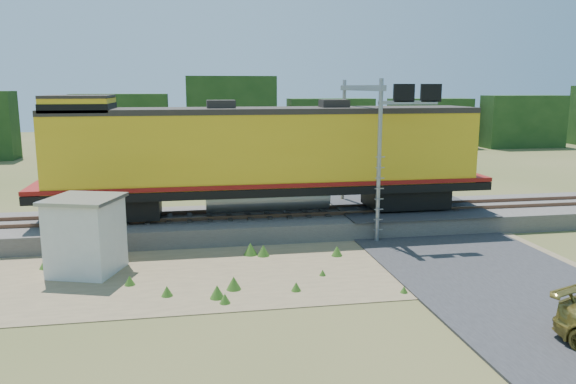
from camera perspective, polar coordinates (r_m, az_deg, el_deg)
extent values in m
plane|color=#475123|center=(20.85, 0.21, -8.05)|extent=(140.00, 140.00, 0.00)
cube|color=slate|center=(26.43, -2.11, -3.11)|extent=(70.00, 5.00, 0.80)
cube|color=brown|center=(25.63, -1.90, -2.45)|extent=(70.00, 0.10, 0.16)
cube|color=brown|center=(27.02, -2.33, -1.76)|extent=(70.00, 0.10, 0.16)
cube|color=#8C7754|center=(21.07, -5.44, -7.85)|extent=(26.00, 8.00, 0.03)
cube|color=#38383A|center=(28.14, 12.15, -1.60)|extent=(7.00, 5.20, 0.06)
cube|color=#38383A|center=(43.26, 4.14, 1.79)|extent=(7.00, 24.00, 0.08)
cube|color=#173513|center=(57.64, -6.60, 7.17)|extent=(36.00, 3.00, 6.50)
cube|color=#173513|center=(72.16, 27.24, 6.56)|extent=(50.00, 3.00, 6.00)
cube|color=black|center=(26.16, -16.91, -1.40)|extent=(3.75, 2.39, 0.94)
cube|color=black|center=(27.94, 11.80, -0.42)|extent=(3.75, 2.39, 0.94)
cube|color=black|center=(26.08, -2.08, 0.49)|extent=(20.82, 3.12, 0.37)
cylinder|color=gray|center=(26.18, -2.07, -0.59)|extent=(5.73, 1.25, 1.25)
cube|color=gold|center=(25.83, -2.11, 4.42)|extent=(19.26, 3.02, 3.23)
cube|color=maroon|center=(26.03, -2.09, 1.16)|extent=(20.82, 3.18, 0.19)
cube|color=#28231E|center=(25.70, -2.13, 8.28)|extent=(19.26, 3.07, 0.25)
cube|color=gold|center=(25.85, -20.46, 8.17)|extent=(2.71, 3.02, 0.73)
cube|color=#28231E|center=(25.84, -20.51, 9.07)|extent=(2.71, 3.07, 0.12)
cube|color=black|center=(25.85, -20.45, 8.05)|extent=(2.76, 3.07, 0.36)
cube|color=maroon|center=(26.35, -23.47, 2.87)|extent=(0.10, 2.08, 1.25)
cube|color=#28231E|center=(25.48, -6.83, 8.73)|extent=(1.25, 1.04, 0.47)
cube|color=#28231E|center=(26.30, 4.70, 8.83)|extent=(1.25, 1.04, 0.47)
cube|color=silver|center=(21.57, -19.85, -4.33)|extent=(2.73, 2.73, 2.69)
cube|color=gray|center=(21.27, -20.09, -0.68)|extent=(3.00, 3.00, 0.13)
cylinder|color=gray|center=(24.19, 9.22, 2.99)|extent=(0.18, 0.18, 7.03)
cylinder|color=gray|center=(29.50, 5.64, 4.43)|extent=(0.18, 0.18, 7.03)
cube|color=gray|center=(26.64, 7.42, 10.44)|extent=(0.25, 6.20, 0.25)
cube|color=gray|center=(24.42, 12.10, 8.87)|extent=(2.61, 0.15, 0.15)
cube|color=black|center=(24.34, 11.70, 9.83)|extent=(0.90, 0.15, 0.75)
cube|color=black|center=(24.81, 14.32, 9.73)|extent=(0.90, 0.15, 0.75)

